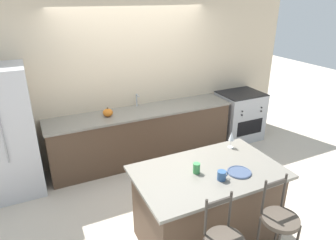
# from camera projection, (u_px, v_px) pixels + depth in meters

# --- Properties ---
(ground_plane) EXTENTS (18.00, 18.00, 0.00)m
(ground_plane) POSITION_uv_depth(u_px,v_px,m) (151.00, 168.00, 4.96)
(ground_plane) COLOR beige
(wall_back) EXTENTS (6.00, 0.07, 2.70)m
(wall_back) POSITION_uv_depth(u_px,v_px,m) (134.00, 79.00, 5.02)
(wall_back) COLOR beige
(wall_back) RESTS_ON ground_plane
(back_counter) EXTENTS (3.09, 0.68, 0.90)m
(back_counter) POSITION_uv_depth(u_px,v_px,m) (142.00, 135.00, 5.10)
(back_counter) COLOR #4C3828
(back_counter) RESTS_ON ground_plane
(sink_faucet) EXTENTS (0.02, 0.13, 0.22)m
(sink_faucet) POSITION_uv_depth(u_px,v_px,m) (137.00, 99.00, 5.04)
(sink_faucet) COLOR #ADAFB5
(sink_faucet) RESTS_ON back_counter
(kitchen_island) EXTENTS (1.59, 0.98, 0.91)m
(kitchen_island) POSITION_uv_depth(u_px,v_px,m) (207.00, 205.00, 3.38)
(kitchen_island) COLOR #4C3828
(kitchen_island) RESTS_ON ground_plane
(refrigerator) EXTENTS (0.89, 0.76, 1.83)m
(refrigerator) POSITION_uv_depth(u_px,v_px,m) (0.00, 134.00, 4.04)
(refrigerator) COLOR #BCBCC1
(refrigerator) RESTS_ON ground_plane
(oven_range) EXTENTS (0.80, 0.70, 0.93)m
(oven_range) POSITION_uv_depth(u_px,v_px,m) (239.00, 116.00, 5.86)
(oven_range) COLOR #ADAFB5
(oven_range) RESTS_ON ground_plane
(bar_stool_far) EXTENTS (0.34, 0.34, 1.12)m
(bar_stool_far) POSITION_uv_depth(u_px,v_px,m) (278.00, 229.00, 2.83)
(bar_stool_far) COLOR #332D28
(bar_stool_far) RESTS_ON ground_plane
(dinner_plate) EXTENTS (0.26, 0.26, 0.02)m
(dinner_plate) POSITION_uv_depth(u_px,v_px,m) (239.00, 172.00, 3.17)
(dinner_plate) COLOR #425170
(dinner_plate) RESTS_ON kitchen_island
(wine_glass) EXTENTS (0.07, 0.07, 0.21)m
(wine_glass) POSITION_uv_depth(u_px,v_px,m) (231.00, 136.00, 3.64)
(wine_glass) COLOR white
(wine_glass) RESTS_ON kitchen_island
(coffee_mug) EXTENTS (0.12, 0.09, 0.10)m
(coffee_mug) POSITION_uv_depth(u_px,v_px,m) (222.00, 175.00, 3.04)
(coffee_mug) COLOR #335689
(coffee_mug) RESTS_ON kitchen_island
(tumbler_cup) EXTENTS (0.08, 0.08, 0.11)m
(tumbler_cup) POSITION_uv_depth(u_px,v_px,m) (197.00, 168.00, 3.15)
(tumbler_cup) COLOR #3D934C
(tumbler_cup) RESTS_ON kitchen_island
(pumpkin_decoration) EXTENTS (0.16, 0.16, 0.15)m
(pumpkin_decoration) POSITION_uv_depth(u_px,v_px,m) (108.00, 113.00, 4.66)
(pumpkin_decoration) COLOR orange
(pumpkin_decoration) RESTS_ON back_counter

